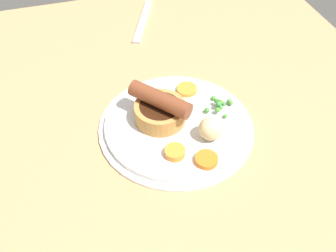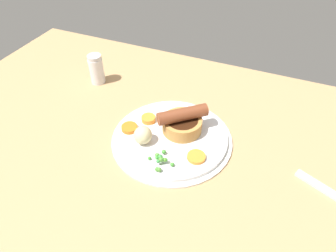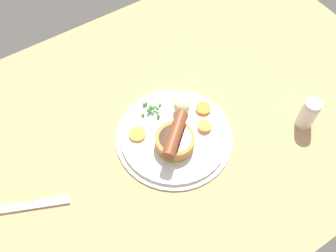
% 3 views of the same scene
% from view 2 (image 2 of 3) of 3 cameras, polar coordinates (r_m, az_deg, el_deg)
% --- Properties ---
extents(dining_table, '(1.10, 0.80, 0.03)m').
position_cam_2_polar(dining_table, '(0.66, -5.45, -4.50)').
color(dining_table, tan).
rests_on(dining_table, ground).
extents(dinner_plate, '(0.26, 0.26, 0.01)m').
position_cam_2_polar(dinner_plate, '(0.66, 0.74, -2.27)').
color(dinner_plate, silver).
rests_on(dinner_plate, dining_table).
extents(sausage_pudding, '(0.10, 0.09, 0.06)m').
position_cam_2_polar(sausage_pudding, '(0.65, 2.72, 0.78)').
color(sausage_pudding, '#BC8442').
rests_on(sausage_pudding, dinner_plate).
extents(pea_pile, '(0.06, 0.06, 0.02)m').
position_cam_2_polar(pea_pile, '(0.59, -1.30, -6.48)').
color(pea_pile, '#498E31').
rests_on(pea_pile, dinner_plate).
extents(potato_chunk_0, '(0.05, 0.05, 0.04)m').
position_cam_2_polar(potato_chunk_0, '(0.62, -5.00, -2.02)').
color(potato_chunk_0, beige).
rests_on(potato_chunk_0, dinner_plate).
extents(carrot_slice_0, '(0.05, 0.05, 0.01)m').
position_cam_2_polar(carrot_slice_0, '(0.61, 5.47, -5.76)').
color(carrot_slice_0, orange).
rests_on(carrot_slice_0, dinner_plate).
extents(carrot_slice_1, '(0.04, 0.04, 0.01)m').
position_cam_2_polar(carrot_slice_1, '(0.68, -3.73, 1.37)').
color(carrot_slice_1, orange).
rests_on(carrot_slice_1, dinner_plate).
extents(carrot_slice_3, '(0.04, 0.04, 0.01)m').
position_cam_2_polar(carrot_slice_3, '(0.67, -7.36, -0.35)').
color(carrot_slice_3, orange).
rests_on(carrot_slice_3, dinner_plate).
extents(salt_shaker, '(0.04, 0.04, 0.08)m').
position_cam_2_polar(salt_shaker, '(0.84, -13.48, 10.48)').
color(salt_shaker, silver).
rests_on(salt_shaker, dining_table).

